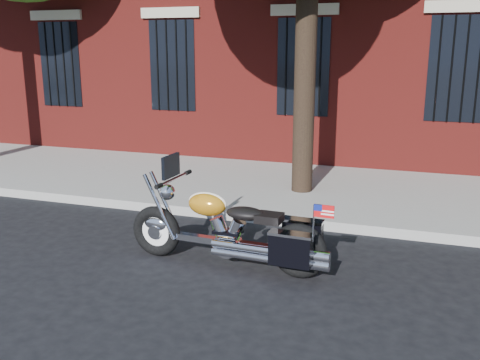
% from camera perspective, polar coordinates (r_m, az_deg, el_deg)
% --- Properties ---
extents(ground, '(120.00, 120.00, 0.00)m').
position_cam_1_polar(ground, '(7.06, -2.57, -7.75)').
color(ground, black).
rests_on(ground, ground).
extents(curb, '(40.00, 0.16, 0.15)m').
position_cam_1_polar(curb, '(8.25, 0.91, -3.91)').
color(curb, gray).
rests_on(curb, ground).
extents(sidewalk, '(40.00, 3.60, 0.15)m').
position_cam_1_polar(sidewalk, '(9.99, 4.22, -0.76)').
color(sidewalk, gray).
rests_on(sidewalk, ground).
extents(motorcycle, '(2.63, 0.80, 1.34)m').
position_cam_1_polar(motorcycle, '(6.42, -0.63, -5.66)').
color(motorcycle, black).
rests_on(motorcycle, ground).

